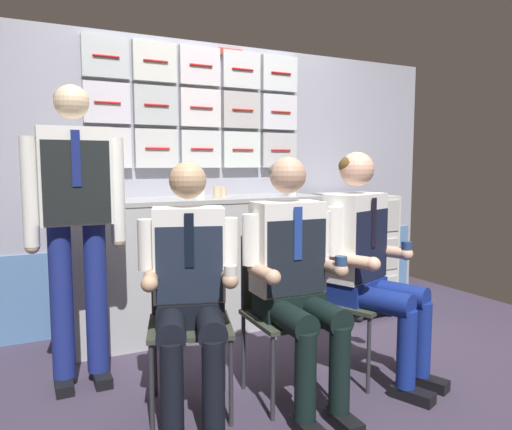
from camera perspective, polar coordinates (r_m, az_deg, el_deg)
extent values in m
cube|color=#393143|center=(2.94, 5.74, -19.02)|extent=(4.80, 4.80, 0.04)
cube|color=#9899AA|center=(3.90, -5.09, 3.85)|extent=(4.20, 0.06, 2.15)
cube|color=#5076A7|center=(3.97, -4.79, -7.34)|extent=(4.12, 0.01, 0.61)
cube|color=silver|center=(3.61, -17.00, 7.56)|extent=(0.32, 0.06, 0.28)
cylinder|color=red|center=(3.57, -16.89, 7.58)|extent=(0.18, 0.01, 0.01)
cube|color=silver|center=(3.69, -11.65, 7.66)|extent=(0.32, 0.06, 0.28)
cylinder|color=red|center=(3.65, -11.49, 7.68)|extent=(0.18, 0.01, 0.01)
cube|color=silver|center=(3.79, -6.55, 7.70)|extent=(0.32, 0.06, 0.28)
cylinder|color=red|center=(3.76, -6.35, 7.72)|extent=(0.18, 0.01, 0.01)
cube|color=silver|center=(3.93, -1.76, 7.68)|extent=(0.32, 0.06, 0.28)
cylinder|color=red|center=(3.89, -1.53, 7.69)|extent=(0.18, 0.01, 0.01)
cube|color=#B3B3B7|center=(4.09, 2.68, 7.61)|extent=(0.32, 0.06, 0.28)
cylinder|color=red|center=(4.05, 2.94, 7.62)|extent=(0.18, 0.01, 0.01)
cube|color=silver|center=(3.64, -17.15, 12.48)|extent=(0.32, 0.06, 0.28)
cylinder|color=red|center=(3.60, -17.05, 12.55)|extent=(0.18, 0.01, 0.01)
cube|color=#B1B8BB|center=(3.71, -11.75, 12.48)|extent=(0.32, 0.06, 0.28)
cylinder|color=red|center=(3.67, -11.59, 12.55)|extent=(0.18, 0.01, 0.01)
cube|color=silver|center=(3.82, -6.61, 12.39)|extent=(0.32, 0.06, 0.28)
cylinder|color=red|center=(3.78, -6.40, 12.45)|extent=(0.18, 0.01, 0.01)
cube|color=#B2AEAE|center=(3.95, -1.78, 12.21)|extent=(0.32, 0.06, 0.28)
cylinder|color=red|center=(3.91, -1.54, 12.26)|extent=(0.18, 0.01, 0.01)
cube|color=silver|center=(4.11, 2.70, 11.96)|extent=(0.32, 0.06, 0.28)
cylinder|color=red|center=(4.07, 2.97, 12.01)|extent=(0.18, 0.01, 0.01)
cube|color=#B3BBBF|center=(3.68, -17.31, 17.30)|extent=(0.32, 0.06, 0.28)
cylinder|color=red|center=(3.65, -17.21, 17.42)|extent=(0.18, 0.01, 0.01)
cube|color=silver|center=(3.76, -11.86, 17.21)|extent=(0.32, 0.06, 0.28)
cylinder|color=red|center=(3.72, -11.70, 17.33)|extent=(0.18, 0.01, 0.01)
cube|color=silver|center=(3.86, -6.67, 16.99)|extent=(0.32, 0.06, 0.28)
cylinder|color=red|center=(3.83, -6.46, 17.09)|extent=(0.18, 0.01, 0.01)
cube|color=silver|center=(3.99, -1.80, 16.66)|extent=(0.32, 0.06, 0.28)
cylinder|color=red|center=(3.96, -1.55, 16.75)|extent=(0.18, 0.01, 0.01)
cube|color=silver|center=(4.15, 2.72, 16.25)|extent=(0.32, 0.06, 0.28)
cylinder|color=red|center=(4.12, 2.99, 16.33)|extent=(0.18, 0.01, 0.01)
cube|color=red|center=(4.00, -3.01, 18.57)|extent=(0.20, 0.02, 0.05)
cube|color=#AAABAD|center=(3.61, -6.81, -5.96)|extent=(1.87, 0.52, 0.95)
cube|color=#9B9C9D|center=(3.55, -6.91, 1.77)|extent=(1.91, 0.53, 0.03)
sphere|color=black|center=(3.93, 11.99, -11.70)|extent=(0.07, 0.07, 0.07)
sphere|color=black|center=(4.12, 15.42, -10.93)|extent=(0.07, 0.07, 0.07)
sphere|color=black|center=(4.35, 7.39, -9.86)|extent=(0.07, 0.07, 0.07)
sphere|color=black|center=(4.52, 10.68, -9.28)|extent=(0.07, 0.07, 0.07)
cube|color=beige|center=(4.11, 11.43, -3.89)|extent=(0.40, 0.64, 0.90)
cube|color=#ACB0A9|center=(3.93, 14.29, -8.90)|extent=(0.35, 0.01, 0.24)
cube|color=#ACB0A9|center=(3.87, 14.40, -4.59)|extent=(0.35, 0.01, 0.24)
cube|color=#ACB0A9|center=(3.83, 14.52, -0.16)|extent=(0.35, 0.01, 0.24)
cylinder|color=#28282D|center=(3.83, 14.33, 1.82)|extent=(0.32, 0.02, 0.02)
cylinder|color=#2D2D33|center=(2.37, -12.15, -19.34)|extent=(0.02, 0.02, 0.42)
cylinder|color=#2D2D33|center=(2.38, -2.96, -19.10)|extent=(0.02, 0.02, 0.42)
cylinder|color=#2D2D33|center=(2.70, -11.79, -16.08)|extent=(0.02, 0.02, 0.42)
cylinder|color=#2D2D33|center=(2.71, -3.87, -15.89)|extent=(0.02, 0.02, 0.42)
cube|color=#343A2E|center=(2.46, -7.77, -12.82)|extent=(0.50, 0.50, 0.02)
cube|color=#343A2E|center=(2.58, -7.97, -7.02)|extent=(0.36, 0.14, 0.40)
cylinder|color=#2D2D33|center=(2.57, -12.00, -7.13)|extent=(0.02, 0.02, 0.40)
cylinder|color=#2D2D33|center=(2.58, -3.94, -6.97)|extent=(0.02, 0.02, 0.40)
cylinder|color=black|center=(2.22, -9.84, -19.58)|extent=(0.10, 0.10, 0.41)
cylinder|color=black|center=(2.22, -5.02, -19.45)|extent=(0.10, 0.10, 0.41)
cylinder|color=black|center=(2.28, -9.93, -12.71)|extent=(0.23, 0.38, 0.13)
cylinder|color=black|center=(2.29, -5.40, -12.61)|extent=(0.23, 0.38, 0.13)
cube|color=black|center=(2.43, -7.79, -11.23)|extent=(0.37, 0.29, 0.12)
cube|color=white|center=(2.38, -7.91, -4.51)|extent=(0.38, 0.28, 0.45)
cube|color=#1A2334|center=(2.30, -7.82, -5.85)|extent=(0.30, 0.10, 0.36)
cube|color=black|center=(2.27, -7.86, -2.98)|extent=(0.04, 0.02, 0.25)
cylinder|color=white|center=(2.38, -12.74, -3.42)|extent=(0.08, 0.08, 0.24)
cylinder|color=tan|center=(2.31, -12.30, -7.32)|extent=(0.13, 0.24, 0.07)
sphere|color=tan|center=(2.21, -12.42, -7.93)|extent=(0.08, 0.08, 0.08)
cylinder|color=white|center=(2.39, -3.13, -3.24)|extent=(0.08, 0.08, 0.24)
cylinder|color=tan|center=(2.32, -3.32, -7.13)|extent=(0.13, 0.24, 0.07)
sphere|color=tan|center=(2.22, -3.03, -7.73)|extent=(0.08, 0.08, 0.08)
cylinder|color=silver|center=(2.21, -3.04, -6.72)|extent=(0.06, 0.06, 0.06)
sphere|color=tan|center=(2.35, -8.03, 4.05)|extent=(0.18, 0.18, 0.18)
ellipsoid|color=brown|center=(2.36, -8.05, 4.45)|extent=(0.22, 0.21, 0.13)
cylinder|color=#2D2D33|center=(2.43, 1.98, -18.63)|extent=(0.02, 0.02, 0.42)
cylinder|color=#2D2D33|center=(2.59, 9.47, -17.04)|extent=(0.02, 0.02, 0.42)
cylinder|color=#2D2D33|center=(2.73, -1.48, -15.75)|extent=(0.02, 0.02, 0.42)
cylinder|color=#2D2D33|center=(2.88, 5.37, -14.60)|extent=(0.02, 0.02, 0.42)
cube|color=#343A2E|center=(2.57, 3.87, -11.90)|extent=(0.42, 0.42, 0.02)
cube|color=#343A2E|center=(2.68, 1.99, -6.48)|extent=(0.37, 0.05, 0.40)
cylinder|color=#2D2D33|center=(2.60, -1.51, -6.87)|extent=(0.02, 0.02, 0.40)
cylinder|color=#2D2D33|center=(2.75, 5.46, -6.16)|extent=(0.02, 0.02, 0.40)
cube|color=black|center=(2.39, 6.29, -23.86)|extent=(0.10, 0.22, 0.06)
cube|color=black|center=(2.48, 10.24, -22.79)|extent=(0.10, 0.22, 0.06)
cylinder|color=black|center=(2.32, 5.83, -18.37)|extent=(0.10, 0.10, 0.41)
cylinder|color=black|center=(2.41, 9.79, -17.47)|extent=(0.10, 0.10, 0.41)
cylinder|color=black|center=(2.37, 3.83, -11.91)|extent=(0.15, 0.38, 0.13)
cylinder|color=black|center=(2.46, 7.67, -11.30)|extent=(0.15, 0.38, 0.13)
cube|color=black|center=(2.55, 3.88, -10.38)|extent=(0.34, 0.22, 0.12)
cube|color=white|center=(2.50, 3.72, -3.77)|extent=(0.36, 0.21, 0.47)
cube|color=black|center=(2.42, 4.84, -5.02)|extent=(0.32, 0.03, 0.38)
cube|color=navy|center=(2.39, 4.96, -2.18)|extent=(0.04, 0.01, 0.26)
cylinder|color=white|center=(2.40, -0.63, -2.92)|extent=(0.08, 0.08, 0.25)
cylinder|color=tan|center=(2.35, 0.86, -6.81)|extent=(0.08, 0.24, 0.07)
sphere|color=tan|center=(2.25, 2.01, -7.35)|extent=(0.08, 0.08, 0.08)
cylinder|color=white|center=(2.59, 7.76, -2.31)|extent=(0.08, 0.08, 0.25)
cylinder|color=tan|center=(2.52, 8.59, -5.97)|extent=(0.08, 0.24, 0.07)
sphere|color=tan|center=(2.44, 9.94, -6.42)|extent=(0.08, 0.08, 0.08)
cylinder|color=navy|center=(2.43, 9.96, -5.49)|extent=(0.06, 0.06, 0.06)
sphere|color=tan|center=(2.47, 3.78, 4.68)|extent=(0.19, 0.19, 0.19)
ellipsoid|color=gray|center=(2.48, 3.63, 5.07)|extent=(0.19, 0.18, 0.13)
cylinder|color=#2D2D33|center=(2.74, 13.10, -15.78)|extent=(0.02, 0.02, 0.42)
cylinder|color=#2D2D33|center=(3.04, 16.45, -13.63)|extent=(0.02, 0.02, 0.42)
cylinder|color=#2D2D33|center=(2.92, 6.69, -14.29)|extent=(0.02, 0.02, 0.42)
cylinder|color=#2D2D33|center=(3.20, 10.49, -12.48)|extent=(0.02, 0.02, 0.42)
cube|color=#343A2E|center=(2.90, 11.78, -9.91)|extent=(0.52, 0.52, 0.02)
cube|color=#343A2E|center=(2.95, 8.66, -5.38)|extent=(0.35, 0.16, 0.40)
cylinder|color=#2D2D33|center=(2.80, 6.80, -5.97)|extent=(0.02, 0.02, 0.40)
cylinder|color=#2D2D33|center=(3.10, 10.64, -4.88)|extent=(0.02, 0.02, 0.40)
cube|color=black|center=(2.80, 17.90, -19.46)|extent=(0.16, 0.24, 0.06)
cube|color=black|center=(2.96, 19.49, -18.05)|extent=(0.16, 0.24, 0.06)
cylinder|color=navy|center=(2.72, 17.27, -14.80)|extent=(0.10, 0.10, 0.41)
cylinder|color=navy|center=(2.89, 18.90, -13.63)|extent=(0.10, 0.10, 0.41)
cylinder|color=navy|center=(2.73, 14.02, -9.69)|extent=(0.26, 0.41, 0.13)
cylinder|color=navy|center=(2.89, 15.82, -8.83)|extent=(0.26, 0.41, 0.13)
cube|color=navy|center=(2.89, 11.81, -8.55)|extent=(0.40, 0.31, 0.12)
cube|color=white|center=(2.83, 11.59, -2.49)|extent=(0.42, 0.33, 0.49)
cube|color=black|center=(2.79, 13.47, -3.49)|extent=(0.32, 0.14, 0.39)
cube|color=black|center=(2.77, 13.68, -0.89)|extent=(0.04, 0.02, 0.28)
cylinder|color=white|center=(2.65, 9.27, -1.87)|extent=(0.08, 0.08, 0.27)
cylinder|color=#E2AC90|center=(2.63, 11.49, -5.35)|extent=(0.15, 0.25, 0.07)
sphere|color=#E2AC90|center=(2.58, 13.63, -5.63)|extent=(0.08, 0.08, 0.08)
cylinder|color=white|center=(3.01, 13.67, -1.00)|extent=(0.08, 0.08, 0.27)
cylinder|color=#E2AC90|center=(2.97, 15.30, -4.15)|extent=(0.15, 0.25, 0.07)
sphere|color=#E2AC90|center=(2.92, 17.25, -4.37)|extent=(0.08, 0.08, 0.08)
cylinder|color=navy|center=(2.91, 17.28, -3.59)|extent=(0.06, 0.06, 0.06)
sphere|color=#E2AC90|center=(2.80, 11.76, 5.29)|extent=(0.20, 0.20, 0.20)
ellipsoid|color=brown|center=(2.81, 11.51, 5.66)|extent=(0.24, 0.23, 0.14)
cube|color=black|center=(2.98, -21.68, -17.96)|extent=(0.09, 0.24, 0.06)
cube|color=black|center=(3.00, -17.68, -17.67)|extent=(0.09, 0.24, 0.06)
cylinder|color=navy|center=(2.86, -21.88, -9.43)|extent=(0.12, 0.12, 0.84)
cylinder|color=navy|center=(2.88, -18.26, -9.21)|extent=(0.12, 0.12, 0.84)
cube|color=white|center=(2.77, -20.57, 4.31)|extent=(0.37, 0.22, 0.52)
cube|color=black|center=(2.67, -20.32, 3.60)|extent=(0.33, 0.02, 0.43)
cube|color=navy|center=(2.66, -20.40, 6.26)|extent=(0.04, 0.01, 0.29)
cylinder|color=white|center=(2.76, -25.08, 2.46)|extent=(0.08, 0.08, 0.57)
sphere|color=beige|center=(2.79, -24.81, -3.40)|extent=(0.08, 0.08, 0.08)
cylinder|color=white|center=(2.80, -16.00, 2.84)|extent=(0.08, 0.08, 0.57)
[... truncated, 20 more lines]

